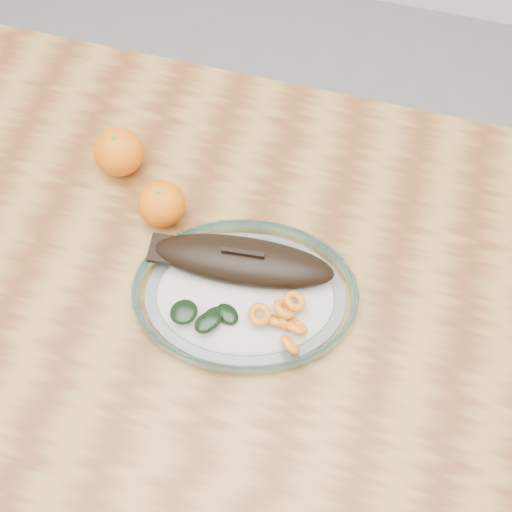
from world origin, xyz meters
name	(u,v)px	position (x,y,z in m)	size (l,w,h in m)	color
ground	(206,402)	(0.00, 0.00, 0.00)	(3.00, 3.00, 0.00)	slate
dining_table	(178,303)	(0.00, 0.00, 0.65)	(1.20, 0.80, 0.75)	brown
plated_meal	(245,292)	(0.11, 0.00, 0.77)	(0.67, 0.67, 0.08)	white
orange_left	(119,152)	(-0.13, 0.17, 0.79)	(0.08, 0.08, 0.08)	#EA5704
orange_right	(161,204)	(-0.04, 0.10, 0.79)	(0.07, 0.07, 0.07)	#EA5704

